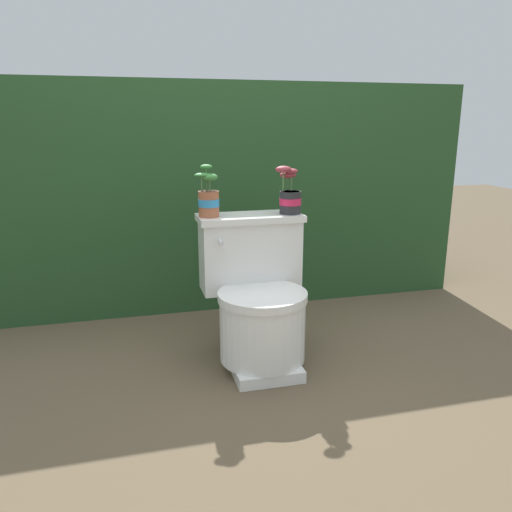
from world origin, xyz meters
TOP-DOWN VIEW (x-y plane):
  - ground_plane at (0.00, 0.00)m, footprint 12.00×12.00m
  - hedge_backdrop at (0.00, 1.18)m, footprint 3.10×0.67m
  - toilet at (0.03, 0.12)m, footprint 0.50×0.54m
  - potted_plant_left at (-0.16, 0.27)m, footprint 0.11×0.11m
  - potted_plant_midleft at (0.22, 0.25)m, footprint 0.13×0.12m

SIDE VIEW (x-z plane):
  - ground_plane at x=0.00m, z-range 0.00..0.00m
  - toilet at x=0.03m, z-range -0.03..0.66m
  - hedge_backdrop at x=0.00m, z-range 0.00..1.34m
  - potted_plant_left at x=-0.16m, z-range 0.65..0.89m
  - potted_plant_midleft at x=0.22m, z-range 0.66..0.88m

